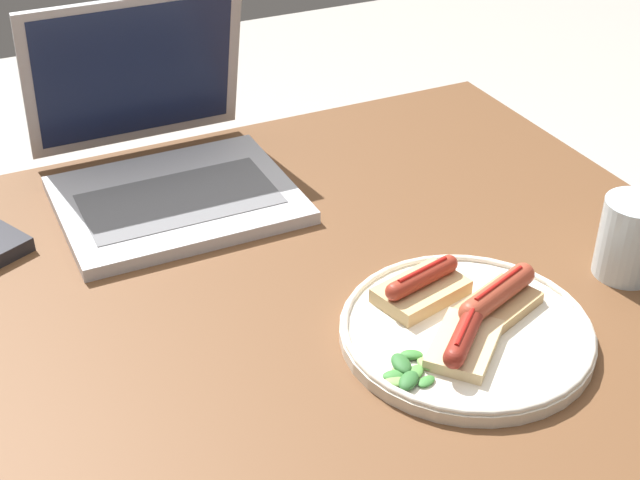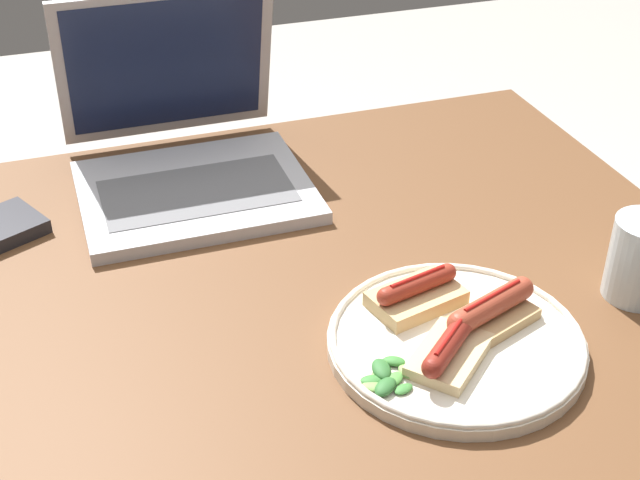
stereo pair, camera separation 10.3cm
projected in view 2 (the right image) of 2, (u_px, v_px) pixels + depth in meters
desk at (284, 329)px, 1.10m from camera, size 1.09×0.86×0.77m
laptop at (187, 154)px, 1.25m from camera, size 0.31×0.32×0.25m
plate at (456, 341)px, 0.96m from camera, size 0.28×0.28×0.02m
sausage_toast_left at (490, 312)px, 0.97m from camera, size 0.12×0.09×0.04m
sausage_toast_middle at (450, 349)px, 0.92m from camera, size 0.11×0.11×0.04m
sausage_toast_right at (416, 294)px, 1.00m from camera, size 0.12×0.09×0.04m
salad_pile at (386, 377)px, 0.90m from camera, size 0.06×0.06×0.01m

